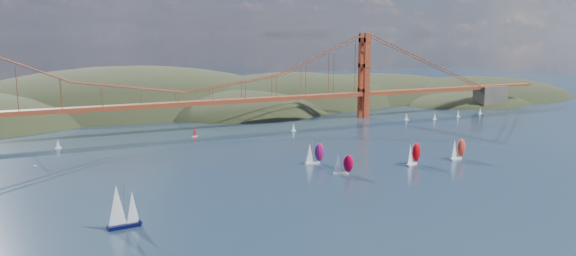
% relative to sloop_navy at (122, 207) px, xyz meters
% --- Properties ---
extents(ground, '(1200.00, 1200.00, 0.00)m').
position_rel_sloop_navy_xyz_m(ground, '(62.63, -29.91, -6.24)').
color(ground, black).
rests_on(ground, ground).
extents(headlands, '(725.00, 225.00, 96.00)m').
position_rel_sloop_navy_xyz_m(headlands, '(107.58, 248.37, -18.70)').
color(headlands, black).
rests_on(headlands, ground).
extents(bridge, '(552.00, 12.00, 55.00)m').
position_rel_sloop_navy_xyz_m(bridge, '(60.88, 150.09, 25.99)').
color(bridge, brown).
rests_on(bridge, ground).
extents(sloop_navy, '(9.31, 5.56, 14.14)m').
position_rel_sloop_navy_xyz_m(sloop_navy, '(0.00, 0.00, 0.00)').
color(sloop_navy, black).
rests_on(sloop_navy, ground).
extents(racer_0, '(7.99, 5.90, 9.00)m').
position_rel_sloop_navy_xyz_m(racer_0, '(88.45, 24.73, -1.99)').
color(racer_0, white).
rests_on(racer_0, ground).
extents(racer_1, '(9.41, 6.08, 10.52)m').
position_rel_sloop_navy_xyz_m(racer_1, '(123.48, 25.50, -1.27)').
color(racer_1, silver).
rests_on(racer_1, ground).
extents(racer_2, '(9.06, 4.40, 10.20)m').
position_rel_sloop_navy_xyz_m(racer_2, '(147.46, 25.02, -1.42)').
color(racer_2, silver).
rests_on(racer_2, ground).
extents(racer_rwb, '(8.81, 3.68, 10.06)m').
position_rel_sloop_navy_xyz_m(racer_rwb, '(87.28, 45.46, -1.49)').
color(racer_rwb, silver).
rests_on(racer_rwb, ground).
extents(distant_boat_3, '(3.00, 2.00, 4.70)m').
position_rel_sloop_navy_xyz_m(distant_boat_3, '(-6.84, 128.34, -3.83)').
color(distant_boat_3, silver).
rests_on(distant_boat_3, ground).
extents(distant_boat_4, '(3.00, 2.00, 4.70)m').
position_rel_sloop_navy_xyz_m(distant_boat_4, '(200.13, 126.87, -3.83)').
color(distant_boat_4, silver).
rests_on(distant_boat_4, ground).
extents(distant_boat_5, '(3.00, 2.00, 4.70)m').
position_rel_sloop_navy_xyz_m(distant_boat_5, '(217.82, 120.62, -3.83)').
color(distant_boat_5, silver).
rests_on(distant_boat_5, ground).
extents(distant_boat_6, '(3.00, 2.00, 4.70)m').
position_rel_sloop_navy_xyz_m(distant_boat_6, '(239.54, 122.64, -3.83)').
color(distant_boat_6, silver).
rests_on(distant_boat_6, ground).
extents(distant_boat_7, '(3.00, 2.00, 4.70)m').
position_rel_sloop_navy_xyz_m(distant_boat_7, '(263.52, 126.89, -3.83)').
color(distant_boat_7, silver).
rests_on(distant_boat_7, ground).
extents(distant_boat_8, '(3.00, 2.00, 4.70)m').
position_rel_sloop_navy_xyz_m(distant_boat_8, '(116.41, 121.73, -3.83)').
color(distant_boat_8, silver).
rests_on(distant_boat_8, ground).
extents(distant_boat_9, '(3.00, 2.00, 4.70)m').
position_rel_sloop_navy_xyz_m(distant_boat_9, '(61.17, 129.93, -3.83)').
color(distant_boat_9, silver).
rests_on(distant_boat_9, ground).
extents(gull, '(0.90, 0.25, 0.17)m').
position_rel_sloop_navy_xyz_m(gull, '(-21.35, -3.83, 14.88)').
color(gull, white).
rests_on(gull, ground).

